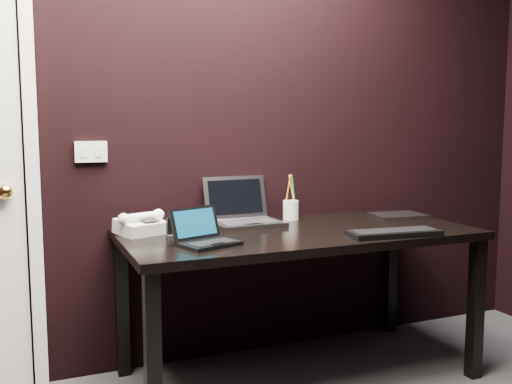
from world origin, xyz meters
name	(u,v)px	position (x,y,z in m)	size (l,w,h in m)	color
wall_back	(213,115)	(0.00, 1.80, 1.30)	(4.00, 4.00, 0.00)	black
wall_switch	(91,152)	(-0.62, 1.79, 1.12)	(0.15, 0.02, 0.10)	silver
desk	(299,246)	(0.30, 1.40, 0.66)	(1.70, 0.80, 0.74)	black
netbook	(205,238)	(-0.22, 1.25, 0.77)	(0.29, 0.28, 0.15)	black
silver_laptop	(244,216)	(0.11, 1.64, 0.79)	(0.36, 0.33, 0.24)	#939398
ext_keyboard	(394,233)	(0.64, 1.10, 0.75)	(0.45, 0.19, 0.03)	black
closed_laptop	(398,216)	(0.98, 1.53, 0.75)	(0.30, 0.23, 0.02)	gray
desk_phone	(141,225)	(-0.43, 1.59, 0.78)	(0.25, 0.24, 0.12)	silver
mobile_phone	(172,231)	(-0.32, 1.43, 0.78)	(0.06, 0.05, 0.10)	black
pen_cup	(291,209)	(0.40, 1.69, 0.80)	(0.11, 0.11, 0.24)	silver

